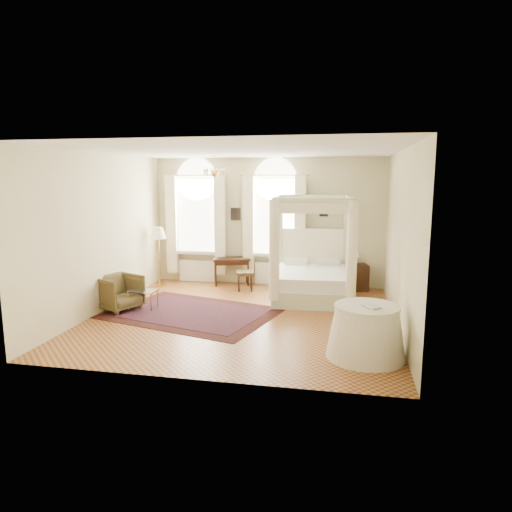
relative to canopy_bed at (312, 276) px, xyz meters
The scene contains 18 objects.
ground 2.21m from the canopy_bed, 126.45° to the right, with size 6.00×6.00×0.00m, color #AB6D31.
room_walls 2.58m from the canopy_bed, 126.45° to the right, with size 6.00×6.00×6.00m.
window_left 3.51m from the canopy_bed, 160.13° to the left, with size 1.62×0.27×3.29m.
window_right 1.84m from the canopy_bed, 133.13° to the left, with size 1.62×0.27×3.29m.
chandelier 3.26m from the canopy_bed, 166.41° to the right, with size 0.51×0.45×0.50m.
wall_pictures 2.19m from the canopy_bed, 133.66° to the left, with size 2.54×0.03×0.39m.
canopy_bed is the anchor object (origin of this frame).
nightstand 1.47m from the canopy_bed, 42.21° to the left, with size 0.46×0.42×0.66m, color #341A0E.
nightstand_lamp 1.47m from the canopy_bed, 47.51° to the left, with size 0.26×0.26×0.38m.
writing_desk 2.39m from the canopy_bed, 155.93° to the left, with size 1.07×0.77×0.72m.
laptop 2.53m from the canopy_bed, 158.55° to the left, with size 0.34×0.22×0.03m, color black.
stool 1.76m from the canopy_bed, 165.41° to the left, with size 0.51×0.51×0.48m.
armchair 4.34m from the canopy_bed, 156.41° to the right, with size 0.80×0.82×0.75m, color #4D3F21.
coffee_table 3.84m from the canopy_bed, 155.68° to the right, with size 0.60×0.42×0.41m.
floor_lamp 4.08m from the canopy_bed, behind, with size 0.40×0.40×1.54m.
oriental_rug 2.96m from the canopy_bed, 144.28° to the right, with size 3.85×3.19×0.01m.
side_table 3.59m from the canopy_bed, 72.26° to the right, with size 1.23×1.23×0.84m.
book 3.74m from the canopy_bed, 73.24° to the right, with size 0.20×0.27×0.03m, color black.
Camera 1 is at (2.00, -8.71, 2.78)m, focal length 32.00 mm.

